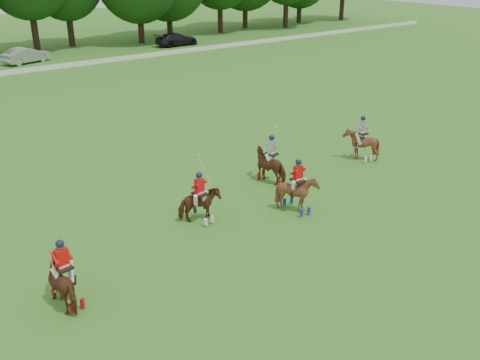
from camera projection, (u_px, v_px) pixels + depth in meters
ground at (298, 256)px, 19.25m from camera, size 180.00×180.00×0.00m
boundary_rail at (1, 73)px, 46.86m from camera, size 120.00×0.10×0.44m
car_mid at (26, 55)px, 51.99m from camera, size 4.89×2.99×1.52m
car_right at (177, 39)px, 61.54m from camera, size 5.08×2.11×1.47m
polo_red_a at (65, 282)px, 16.35m from camera, size 1.16×1.90×2.25m
polo_red_b at (200, 204)px, 21.45m from camera, size 1.56×1.39×2.69m
polo_red_c at (297, 193)px, 22.28m from camera, size 1.44×1.58×2.32m
polo_stripe_a at (271, 165)px, 25.23m from camera, size 1.35×2.03×2.83m
polo_stripe_b at (361, 144)px, 27.84m from camera, size 1.43×1.59×2.37m
polo_ball at (300, 196)px, 23.85m from camera, size 0.09×0.09×0.09m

